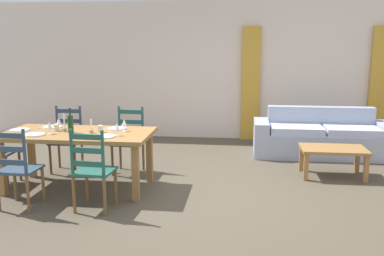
# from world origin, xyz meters

# --- Properties ---
(ground_plane) EXTENTS (9.60, 9.60, 0.02)m
(ground_plane) POSITION_xyz_m (0.00, 0.00, -0.01)
(ground_plane) COLOR #4E4536
(wall_far) EXTENTS (9.60, 0.16, 2.70)m
(wall_far) POSITION_xyz_m (0.00, 3.30, 1.35)
(wall_far) COLOR beige
(wall_far) RESTS_ON ground_plane
(curtain_panel_left) EXTENTS (0.35, 0.08, 2.20)m
(curtain_panel_left) POSITION_xyz_m (0.67, 3.16, 1.10)
(curtain_panel_left) COLOR gold
(curtain_panel_left) RESTS_ON ground_plane
(curtain_panel_right) EXTENTS (0.35, 0.08, 2.20)m
(curtain_panel_right) POSITION_xyz_m (3.07, 3.16, 1.10)
(curtain_panel_right) COLOR gold
(curtain_panel_right) RESTS_ON ground_plane
(dining_table) EXTENTS (1.90, 0.96, 0.75)m
(dining_table) POSITION_xyz_m (-1.58, -0.04, 0.66)
(dining_table) COLOR olive
(dining_table) RESTS_ON ground_plane
(dining_chair_near_left) EXTENTS (0.43, 0.41, 0.96)m
(dining_chair_near_left) POSITION_xyz_m (-2.01, -0.80, 0.48)
(dining_chair_near_left) COLOR #304457
(dining_chair_near_left) RESTS_ON ground_plane
(dining_chair_near_right) EXTENTS (0.45, 0.43, 0.96)m
(dining_chair_near_right) POSITION_xyz_m (-1.13, -0.76, 0.48)
(dining_chair_near_right) COLOR #23584B
(dining_chair_near_right) RESTS_ON ground_plane
(dining_chair_far_left) EXTENTS (0.44, 0.42, 0.96)m
(dining_chair_far_left) POSITION_xyz_m (-2.06, 0.72, 0.48)
(dining_chair_far_left) COLOR #313E5B
(dining_chair_far_left) RESTS_ON ground_plane
(dining_chair_far_right) EXTENTS (0.44, 0.42, 0.96)m
(dining_chair_far_right) POSITION_xyz_m (-1.13, 0.75, 0.48)
(dining_chair_far_right) COLOR #25534F
(dining_chair_far_right) RESTS_ON ground_plane
(dinner_plate_near_left) EXTENTS (0.24, 0.24, 0.02)m
(dinner_plate_near_left) POSITION_xyz_m (-2.03, -0.29, 0.76)
(dinner_plate_near_left) COLOR white
(dinner_plate_near_left) RESTS_ON dining_table
(fork_near_left) EXTENTS (0.02, 0.17, 0.01)m
(fork_near_left) POSITION_xyz_m (-2.18, -0.29, 0.75)
(fork_near_left) COLOR silver
(fork_near_left) RESTS_ON dining_table
(dinner_plate_near_right) EXTENTS (0.24, 0.24, 0.02)m
(dinner_plate_near_right) POSITION_xyz_m (-1.13, -0.29, 0.76)
(dinner_plate_near_right) COLOR white
(dinner_plate_near_right) RESTS_ON dining_table
(fork_near_right) EXTENTS (0.03, 0.17, 0.01)m
(fork_near_right) POSITION_xyz_m (-1.28, -0.29, 0.75)
(fork_near_right) COLOR silver
(fork_near_right) RESTS_ON dining_table
(dinner_plate_far_left) EXTENTS (0.24, 0.24, 0.02)m
(dinner_plate_far_left) POSITION_xyz_m (-2.03, 0.21, 0.76)
(dinner_plate_far_left) COLOR white
(dinner_plate_far_left) RESTS_ON dining_table
(fork_far_left) EXTENTS (0.02, 0.17, 0.01)m
(fork_far_left) POSITION_xyz_m (-2.18, 0.21, 0.75)
(fork_far_left) COLOR silver
(fork_far_left) RESTS_ON dining_table
(dinner_plate_far_right) EXTENTS (0.24, 0.24, 0.02)m
(dinner_plate_far_right) POSITION_xyz_m (-1.13, 0.21, 0.76)
(dinner_plate_far_right) COLOR white
(dinner_plate_far_right) RESTS_ON dining_table
(fork_far_right) EXTENTS (0.02, 0.17, 0.01)m
(fork_far_right) POSITION_xyz_m (-1.28, 0.21, 0.75)
(fork_far_right) COLOR silver
(fork_far_right) RESTS_ON dining_table
(dinner_plate_head_west) EXTENTS (0.24, 0.24, 0.02)m
(dinner_plate_head_west) POSITION_xyz_m (-2.36, -0.04, 0.76)
(dinner_plate_head_west) COLOR white
(dinner_plate_head_west) RESTS_ON dining_table
(fork_head_west) EXTENTS (0.03, 0.17, 0.01)m
(fork_head_west) POSITION_xyz_m (-2.51, -0.04, 0.75)
(fork_head_west) COLOR silver
(fork_head_west) RESTS_ON dining_table
(wine_bottle) EXTENTS (0.07, 0.07, 0.32)m
(wine_bottle) POSITION_xyz_m (-1.65, -0.08, 0.87)
(wine_bottle) COLOR #143819
(wine_bottle) RESTS_ON dining_table
(wine_glass_near_left) EXTENTS (0.06, 0.06, 0.16)m
(wine_glass_near_left) POSITION_xyz_m (-1.88, -0.19, 0.86)
(wine_glass_near_left) COLOR white
(wine_glass_near_left) RESTS_ON dining_table
(wine_glass_near_right) EXTENTS (0.06, 0.06, 0.16)m
(wine_glass_near_right) POSITION_xyz_m (-1.01, -0.19, 0.86)
(wine_glass_near_right) COLOR white
(wine_glass_near_right) RESTS_ON dining_table
(wine_glass_far_left) EXTENTS (0.06, 0.06, 0.16)m
(wine_glass_far_left) POSITION_xyz_m (-1.89, 0.09, 0.86)
(wine_glass_far_left) COLOR white
(wine_glass_far_left) RESTS_ON dining_table
(wine_glass_far_right) EXTENTS (0.06, 0.06, 0.16)m
(wine_glass_far_right) POSITION_xyz_m (-1.00, 0.09, 0.86)
(wine_glass_far_right) COLOR white
(wine_glass_far_right) RESTS_ON dining_table
(coffee_cup_primary) EXTENTS (0.07, 0.07, 0.09)m
(coffee_cup_primary) POSITION_xyz_m (-1.29, -0.01, 0.80)
(coffee_cup_primary) COLOR beige
(coffee_cup_primary) RESTS_ON dining_table
(coffee_cup_secondary) EXTENTS (0.07, 0.07, 0.09)m
(coffee_cup_secondary) POSITION_xyz_m (-1.88, -0.00, 0.80)
(coffee_cup_secondary) COLOR beige
(coffee_cup_secondary) RESTS_ON dining_table
(candle_tall) EXTENTS (0.05, 0.05, 0.24)m
(candle_tall) POSITION_xyz_m (-1.76, -0.02, 0.82)
(candle_tall) COLOR #998C66
(candle_tall) RESTS_ON dining_table
(candle_short) EXTENTS (0.05, 0.05, 0.18)m
(candle_short) POSITION_xyz_m (-1.38, -0.08, 0.80)
(candle_short) COLOR #998C66
(candle_short) RESTS_ON dining_table
(couch) EXTENTS (2.28, 0.80, 0.80)m
(couch) POSITION_xyz_m (1.87, 2.08, 0.29)
(couch) COLOR #9BA3BA
(couch) RESTS_ON ground_plane
(coffee_table) EXTENTS (0.90, 0.56, 0.42)m
(coffee_table) POSITION_xyz_m (1.81, 0.87, 0.36)
(coffee_table) COLOR olive
(coffee_table) RESTS_ON ground_plane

